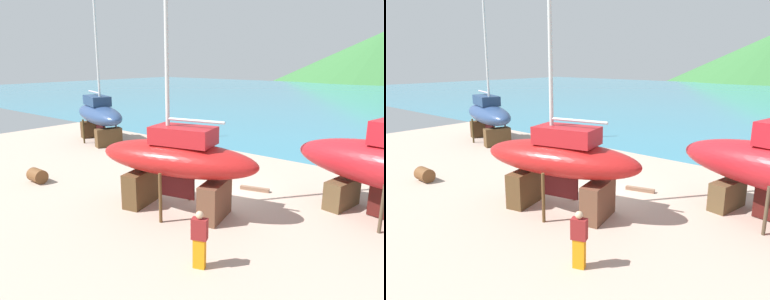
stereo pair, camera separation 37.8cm
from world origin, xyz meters
TOP-DOWN VIEW (x-y plane):
  - ground_plane at (0.00, -2.56)m, footprint 42.33×42.33m
  - sailboat_far_slipway at (-0.15, -2.58)m, footprint 6.74×3.60m
  - sailboat_small_center at (-12.69, 3.19)m, footprint 7.53×4.41m
  - worker at (2.99, -5.14)m, footprint 0.50×0.38m
  - barrel_tar_black at (-7.52, -4.31)m, footprint 0.87×0.67m
  - timber_short_cross at (1.08, 1.27)m, footprint 1.30×0.54m

SIDE VIEW (x-z plane):
  - ground_plane at x=0.00m, z-range 0.00..0.00m
  - timber_short_cross at x=1.08m, z-range 0.00..0.16m
  - barrel_tar_black at x=-7.52m, z-range 0.00..0.67m
  - worker at x=2.99m, z-range 0.03..1.74m
  - sailboat_small_center at x=-12.69m, z-range -3.52..7.38m
  - sailboat_far_slipway at x=-0.15m, z-range -3.76..7.78m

